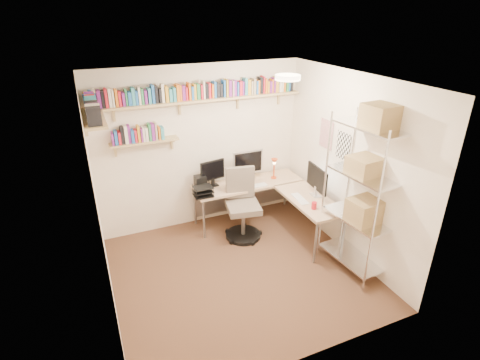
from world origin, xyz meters
name	(u,v)px	position (x,y,z in m)	size (l,w,h in m)	color
ground	(240,271)	(0.00, 0.00, 0.00)	(3.20, 3.20, 0.00)	#492C1F
room_shell	(240,164)	(0.00, 0.00, 1.55)	(3.24, 3.04, 2.52)	beige
wall_shelves	(172,103)	(-0.44, 1.30, 2.03)	(3.12, 1.09, 0.80)	tan
corner_desk	(256,188)	(0.69, 0.96, 0.67)	(1.81, 1.72, 1.17)	tan
office_chair	(242,209)	(0.39, 0.81, 0.45)	(0.57, 0.58, 1.07)	black
wire_rack	(366,178)	(1.42, -0.55, 1.34)	(0.52, 0.93, 2.25)	silver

